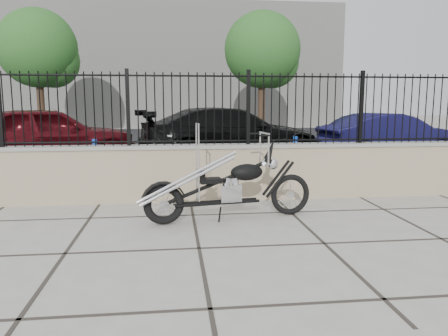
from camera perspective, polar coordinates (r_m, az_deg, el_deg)
ground_plane at (r=5.14m, az=-3.28°, el=-10.46°), size 90.00×90.00×0.00m
parking_lot at (r=17.43m, az=-5.79°, el=3.12°), size 30.00×30.00×0.00m
retaining_wall at (r=7.45m, az=-4.48°, el=-0.63°), size 14.00×0.36×0.96m
iron_fence at (r=7.35m, az=-4.59°, el=7.71°), size 14.00×0.08×1.20m
background_building at (r=31.43m, az=-6.37°, el=12.89°), size 22.00×6.00×8.00m
chopper_motorcycle at (r=6.17m, az=0.33°, el=-0.42°), size 2.39×0.79×1.41m
car_red at (r=12.75m, az=-22.00°, el=4.04°), size 4.98×3.51×1.57m
car_black at (r=12.40m, az=0.96°, el=4.42°), size 5.53×3.09×1.51m
car_blue at (r=13.48m, az=20.86°, el=3.84°), size 4.25×1.95×1.35m
bollard_a at (r=9.99m, az=-16.47°, el=1.16°), size 0.12×0.12×0.87m
bollard_b at (r=10.31m, az=9.25°, el=1.66°), size 0.13×0.13×0.88m
tree_left at (r=22.63m, az=-23.21°, el=14.60°), size 3.62×3.62×6.10m
tree_right at (r=21.57m, az=5.02°, el=15.57°), size 3.61×3.61×6.10m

